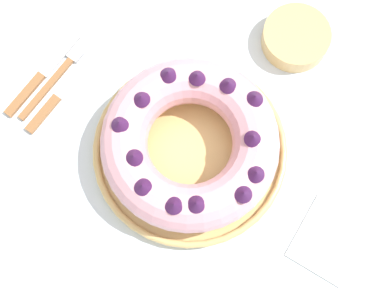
# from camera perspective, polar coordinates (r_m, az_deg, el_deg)

# --- Properties ---
(ground_plane) EXTENTS (8.00, 8.00, 0.00)m
(ground_plane) POSITION_cam_1_polar(r_m,az_deg,el_deg) (1.68, -0.80, -8.15)
(ground_plane) COLOR #4C4742
(dining_table) EXTENTS (1.39, 1.26, 0.76)m
(dining_table) POSITION_cam_1_polar(r_m,az_deg,el_deg) (1.01, -1.32, -3.46)
(dining_table) COLOR silver
(dining_table) RESTS_ON ground_plane
(serving_dish) EXTENTS (0.34, 0.34, 0.02)m
(serving_dish) POSITION_cam_1_polar(r_m,az_deg,el_deg) (0.92, -0.00, -0.82)
(serving_dish) COLOR tan
(serving_dish) RESTS_ON dining_table
(bundt_cake) EXTENTS (0.30, 0.30, 0.09)m
(bundt_cake) POSITION_cam_1_polar(r_m,az_deg,el_deg) (0.87, 0.00, 0.01)
(bundt_cake) COLOR #E09EAD
(bundt_cake) RESTS_ON serving_dish
(fork) EXTENTS (0.02, 0.20, 0.01)m
(fork) POSITION_cam_1_polar(r_m,az_deg,el_deg) (1.01, -13.76, 7.59)
(fork) COLOR #936038
(fork) RESTS_ON dining_table
(serving_knife) EXTENTS (0.02, 0.21, 0.01)m
(serving_knife) POSITION_cam_1_polar(r_m,az_deg,el_deg) (1.02, -15.83, 6.98)
(serving_knife) COLOR #936038
(serving_knife) RESTS_ON dining_table
(cake_knife) EXTENTS (0.02, 0.18, 0.01)m
(cake_knife) POSITION_cam_1_polar(r_m,az_deg,el_deg) (0.99, -14.26, 4.76)
(cake_knife) COLOR #936038
(cake_knife) RESTS_ON dining_table
(side_bowl) EXTENTS (0.12, 0.12, 0.04)m
(side_bowl) POSITION_cam_1_polar(r_m,az_deg,el_deg) (1.01, 11.01, 11.05)
(side_bowl) COLOR tan
(side_bowl) RESTS_ON dining_table
(napkin) EXTENTS (0.18, 0.13, 0.00)m
(napkin) POSITION_cam_1_polar(r_m,az_deg,el_deg) (0.94, 16.23, -10.88)
(napkin) COLOR white
(napkin) RESTS_ON dining_table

